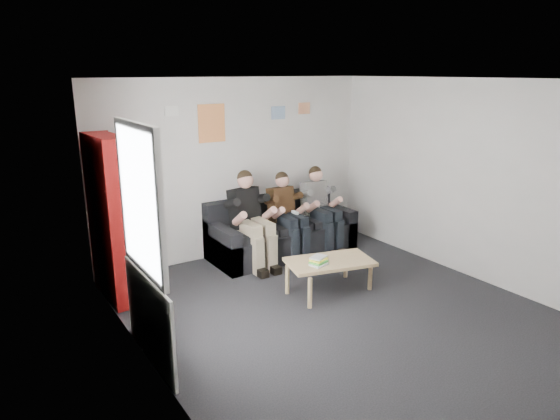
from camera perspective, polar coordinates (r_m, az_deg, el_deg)
name	(u,v)px	position (r m, az deg, el deg)	size (l,w,h in m)	color
room_shell	(342,203)	(5.66, 7.09, 0.82)	(5.00, 5.00, 5.00)	black
sofa	(281,233)	(7.85, 0.11, -2.69)	(2.29, 0.94, 0.88)	black
bookshelf	(113,219)	(6.46, -18.54, -0.96)	(0.31, 0.93, 2.06)	maroon
coffee_table	(330,264)	(6.49, 5.68, -6.16)	(1.09, 0.60, 0.44)	tan
game_cases	(318,261)	(6.35, 4.42, -5.80)	(0.28, 0.26, 0.07)	silver
person_left	(252,220)	(7.25, -3.21, -1.15)	(0.43, 0.92, 1.40)	black
person_middle	(288,216)	(7.59, 0.95, -0.63)	(0.38, 0.82, 1.31)	#472E17
person_right	(322,209)	(7.94, 4.77, 0.12)	(0.39, 0.84, 1.33)	silver
radiator	(157,327)	(5.20, -13.86, -12.82)	(0.10, 0.64, 0.60)	white
window	(145,264)	(4.89, -15.20, -5.98)	(0.05, 1.30, 2.36)	white
poster_large	(212,123)	(7.40, -7.82, 9.79)	(0.42, 0.01, 0.55)	#E3B550
poster_blue	(278,113)	(7.95, -0.21, 11.05)	(0.25, 0.01, 0.20)	#3A7CC8
poster_pink	(304,108)	(8.23, 2.78, 11.54)	(0.22, 0.01, 0.18)	#B63973
poster_sign	(171,111)	(7.15, -12.30, 10.99)	(0.20, 0.01, 0.14)	white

